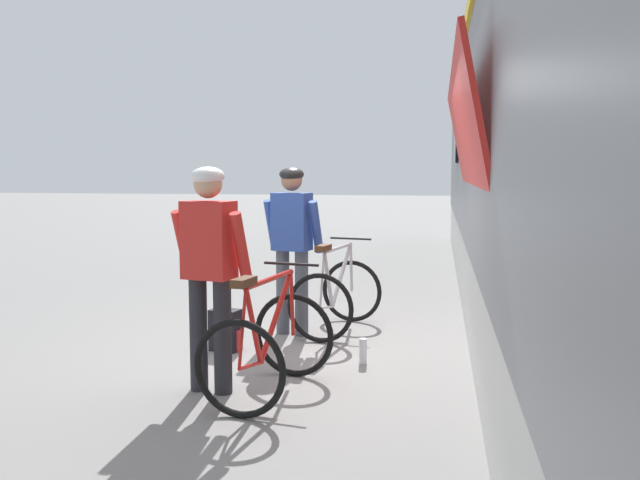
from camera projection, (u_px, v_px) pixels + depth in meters
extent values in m
plane|color=gray|center=(310.00, 352.00, 6.41)|extent=(80.00, 80.00, 0.00)
cube|color=red|center=(470.00, 163.00, 6.24)|extent=(0.38, 4.64, 1.67)
cube|color=black|center=(456.00, 139.00, 11.04)|extent=(0.04, 1.10, 0.80)
cylinder|color=#4C515B|center=(283.00, 292.00, 7.10)|extent=(0.14, 0.14, 0.90)
cylinder|color=#4C515B|center=(302.00, 293.00, 7.02)|extent=(0.14, 0.14, 0.90)
cube|color=#2D4C9E|center=(292.00, 222.00, 6.98)|extent=(0.43, 0.32, 0.60)
cylinder|color=#2D4C9E|center=(272.00, 225.00, 7.13)|extent=(0.15, 0.27, 0.56)
cylinder|color=#2D4C9E|center=(316.00, 227.00, 6.92)|extent=(0.15, 0.27, 0.56)
sphere|color=#9E7051|center=(292.00, 180.00, 6.94)|extent=(0.22, 0.22, 0.22)
ellipsoid|color=black|center=(292.00, 174.00, 6.93)|extent=(0.31, 0.33, 0.14)
cylinder|color=#232328|center=(199.00, 334.00, 5.27)|extent=(0.14, 0.14, 0.90)
cylinder|color=#232328|center=(223.00, 337.00, 5.19)|extent=(0.14, 0.14, 0.90)
cube|color=red|center=(209.00, 240.00, 5.15)|extent=(0.42, 0.32, 0.60)
cylinder|color=red|center=(184.00, 244.00, 5.29)|extent=(0.14, 0.27, 0.56)
cylinder|color=red|center=(241.00, 247.00, 5.09)|extent=(0.14, 0.27, 0.56)
sphere|color=tan|center=(208.00, 184.00, 5.11)|extent=(0.22, 0.22, 0.22)
ellipsoid|color=white|center=(208.00, 176.00, 5.10)|extent=(0.31, 0.32, 0.14)
torus|color=black|center=(352.00, 291.00, 7.67)|extent=(0.71, 0.18, 0.71)
torus|color=black|center=(320.00, 308.00, 6.72)|extent=(0.71, 0.18, 0.71)
cylinder|color=silver|center=(342.00, 274.00, 7.31)|extent=(0.16, 0.64, 0.63)
cylinder|color=silver|center=(338.00, 248.00, 7.17)|extent=(0.20, 0.84, 0.04)
cylinder|color=silver|center=(328.00, 280.00, 6.91)|extent=(0.09, 0.28, 0.62)
cylinder|color=silver|center=(326.00, 307.00, 6.89)|extent=(0.10, 0.36, 0.08)
cylinder|color=silver|center=(322.00, 280.00, 6.75)|extent=(0.05, 0.15, 0.56)
cylinder|color=silver|center=(351.00, 268.00, 7.61)|extent=(0.05, 0.09, 0.55)
cylinder|color=black|center=(351.00, 239.00, 7.56)|extent=(0.48, 0.11, 0.02)
cube|color=#4C2D19|center=(323.00, 248.00, 6.74)|extent=(0.14, 0.25, 0.06)
torus|color=black|center=(294.00, 335.00, 5.62)|extent=(0.71, 0.17, 0.71)
torus|color=black|center=(239.00, 369.00, 4.67)|extent=(0.71, 0.17, 0.71)
cylinder|color=red|center=(277.00, 315.00, 5.26)|extent=(0.15, 0.64, 0.63)
cylinder|color=red|center=(270.00, 279.00, 5.12)|extent=(0.18, 0.84, 0.04)
cylinder|color=red|center=(253.00, 327.00, 4.86)|extent=(0.08, 0.28, 0.62)
cylinder|color=red|center=(250.00, 366.00, 4.84)|extent=(0.09, 0.36, 0.08)
cylinder|color=red|center=(243.00, 328.00, 4.69)|extent=(0.05, 0.15, 0.56)
cylinder|color=red|center=(292.00, 303.00, 5.57)|extent=(0.05, 0.09, 0.55)
cylinder|color=black|center=(291.00, 264.00, 5.51)|extent=(0.48, 0.10, 0.02)
cube|color=#4C2D19|center=(244.00, 282.00, 4.69)|extent=(0.14, 0.25, 0.06)
cube|color=black|center=(225.00, 330.00, 6.46)|extent=(0.31, 0.23, 0.40)
cylinder|color=silver|center=(363.00, 351.00, 6.01)|extent=(0.07, 0.07, 0.23)
cylinder|color=red|center=(238.00, 341.00, 6.41)|extent=(0.07, 0.07, 0.21)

